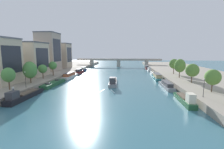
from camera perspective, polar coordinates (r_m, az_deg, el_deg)
ground_plane at (r=31.32m, az=-7.04°, el=-15.86°), size 400.00×400.00×0.00m
quay_left at (r=96.01m, az=-24.32°, el=0.47°), size 36.00×170.00×1.86m
quay_right at (r=90.64m, az=27.39°, el=-0.15°), size 36.00×170.00×1.86m
barge_midriver at (r=63.21m, az=0.33°, el=-2.46°), size 3.79×17.64×3.38m
wake_behind_barge at (r=52.10m, az=-1.76°, el=-5.89°), size 5.59×6.05×0.03m
moored_boat_left_second at (r=49.49m, az=-28.69°, el=-6.55°), size 2.61×14.87×3.16m
moored_boat_left_near at (r=64.68m, az=-19.98°, el=-3.01°), size 3.27×15.66×2.37m
moored_boat_left_lone at (r=80.46m, az=-14.68°, el=-0.33°), size 3.10×16.59×2.60m
moored_boat_left_gap_after at (r=94.28m, az=-11.45°, el=1.06°), size 2.04×11.20×2.81m
moored_boat_left_downstream at (r=105.88m, az=-9.97°, el=1.85°), size 2.18×10.67×2.69m
moored_boat_right_midway at (r=44.17m, az=24.47°, el=-7.97°), size 2.30×12.40×3.34m
moored_boat_right_upstream at (r=59.86m, az=18.69°, el=-3.55°), size 2.69×14.54×2.27m
moored_boat_right_far at (r=76.30m, az=15.64°, el=-0.78°), size 3.09×14.55×2.75m
moored_boat_right_second at (r=91.67m, az=14.29°, el=0.48°), size 2.29×10.70×2.46m
moored_boat_right_lone at (r=104.64m, az=13.05°, el=1.69°), size 2.07×10.01×2.72m
moored_boat_right_end at (r=117.69m, az=12.24°, el=2.42°), size 2.38×12.02×2.68m
tree_left_by_lamp at (r=54.05m, az=-32.85°, el=-0.13°), size 3.60×3.60×6.34m
tree_left_distant at (r=61.93m, az=-27.04°, el=1.43°), size 4.54×4.54×7.41m
tree_left_far at (r=69.77m, az=-23.37°, el=1.85°), size 3.39×3.39×5.62m
tree_left_nearest at (r=76.98m, az=-20.24°, el=3.00°), size 3.55×3.55×6.32m
tree_right_midway at (r=50.66m, az=32.09°, el=-0.83°), size 4.03×4.03×6.13m
tree_right_third at (r=62.00m, az=26.54°, el=1.35°), size 4.49×4.49×6.63m
tree_right_past_mid at (r=71.88m, az=22.92°, el=2.88°), size 4.44×4.44×7.70m
tree_right_end_of_row at (r=83.11m, az=21.12°, el=3.54°), size 4.47×4.47×7.20m
lamppost_left_bank at (r=55.20m, az=-28.36°, el=-1.34°), size 0.28×0.28×4.81m
lamppost_right_bank at (r=44.24m, az=29.78°, el=-3.82°), size 0.28×0.28×4.51m
building_left_far_end at (r=80.24m, az=-27.77°, el=4.87°), size 14.58×13.19×14.85m
building_left_tall at (r=97.61m, az=-21.53°, el=7.52°), size 10.32×12.35×21.09m
building_left_middle at (r=111.87m, az=-17.90°, el=6.43°), size 12.92×10.28×16.06m
bridge_far at (r=134.33m, az=2.36°, el=4.66°), size 69.54×4.40×6.53m
person_on_quay at (r=51.29m, az=-31.63°, el=-4.19°), size 0.35×0.46×1.62m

